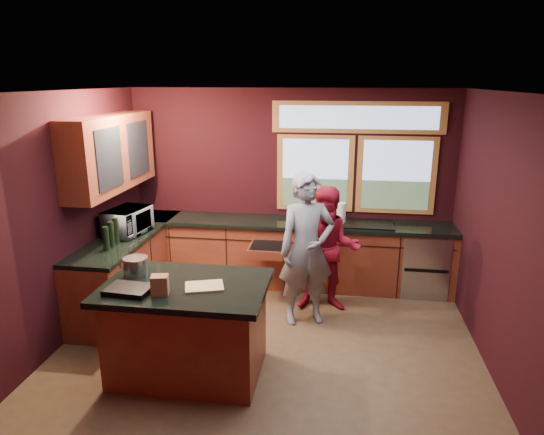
% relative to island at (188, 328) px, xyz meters
% --- Properties ---
extents(floor, '(4.50, 4.50, 0.00)m').
position_rel_island_xyz_m(floor, '(0.71, 0.60, -0.48)').
color(floor, brown).
rests_on(floor, ground).
extents(room_shell, '(4.52, 4.02, 2.71)m').
position_rel_island_xyz_m(room_shell, '(0.11, 0.92, 1.32)').
color(room_shell, black).
rests_on(room_shell, ground).
extents(back_counter, '(4.50, 0.64, 0.93)m').
position_rel_island_xyz_m(back_counter, '(0.91, 2.29, -0.01)').
color(back_counter, '#5D2316').
rests_on(back_counter, floor).
extents(left_counter, '(0.64, 2.30, 0.93)m').
position_rel_island_xyz_m(left_counter, '(-1.24, 1.45, -0.01)').
color(left_counter, '#5D2316').
rests_on(left_counter, floor).
extents(island, '(1.55, 1.05, 0.95)m').
position_rel_island_xyz_m(island, '(0.00, 0.00, 0.00)').
color(island, '#5D2316').
rests_on(island, floor).
extents(person_grey, '(0.77, 0.64, 1.81)m').
position_rel_island_xyz_m(person_grey, '(1.06, 1.23, 0.43)').
color(person_grey, slate).
rests_on(person_grey, floor).
extents(person_red, '(0.81, 0.65, 1.58)m').
position_rel_island_xyz_m(person_red, '(1.31, 1.58, 0.31)').
color(person_red, maroon).
rests_on(person_red, floor).
extents(microwave, '(0.49, 0.64, 0.32)m').
position_rel_island_xyz_m(microwave, '(-1.21, 1.44, 0.61)').
color(microwave, '#999999').
rests_on(microwave, left_counter).
extents(potted_plant, '(0.29, 0.25, 0.32)m').
position_rel_island_xyz_m(potted_plant, '(1.25, 2.35, 0.61)').
color(potted_plant, '#999999').
rests_on(potted_plant, back_counter).
extents(paper_towel, '(0.12, 0.12, 0.28)m').
position_rel_island_xyz_m(paper_towel, '(1.44, 2.30, 0.59)').
color(paper_towel, white).
rests_on(paper_towel, back_counter).
extents(cutting_board, '(0.41, 0.35, 0.02)m').
position_rel_island_xyz_m(cutting_board, '(0.20, -0.05, 0.48)').
color(cutting_board, tan).
rests_on(cutting_board, island).
extents(stock_pot, '(0.24, 0.24, 0.18)m').
position_rel_island_xyz_m(stock_pot, '(-0.55, 0.15, 0.56)').
color(stock_pot, '#A5A5A9').
rests_on(stock_pot, island).
extents(paper_bag, '(0.17, 0.15, 0.18)m').
position_rel_island_xyz_m(paper_bag, '(-0.15, -0.25, 0.56)').
color(paper_bag, brown).
rests_on(paper_bag, island).
extents(black_tray, '(0.42, 0.31, 0.05)m').
position_rel_island_xyz_m(black_tray, '(-0.45, -0.25, 0.49)').
color(black_tray, black).
rests_on(black_tray, island).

